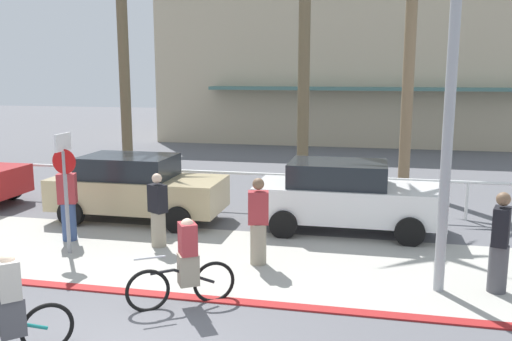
{
  "coord_description": "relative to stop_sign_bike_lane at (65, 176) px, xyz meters",
  "views": [
    {
      "loc": [
        3.33,
        -6.1,
        3.78
      ],
      "look_at": [
        0.69,
        6.0,
        1.55
      ],
      "focal_mm": 38.27,
      "sensor_mm": 36.0,
      "label": 1
    }
  ],
  "objects": [
    {
      "name": "stop_sign_bike_lane",
      "position": [
        0.0,
        0.0,
        0.0
      ],
      "size": [
        0.52,
        0.56,
        2.56
      ],
      "color": "gray",
      "rests_on": "ground"
    },
    {
      "name": "pedestrian_3",
      "position": [
        4.05,
        0.19,
        -0.86
      ],
      "size": [
        0.45,
        0.38,
        1.76
      ],
      "color": "gray",
      "rests_on": "ground"
    },
    {
      "name": "sidewalk_strip",
      "position": [
        2.89,
        0.34,
        -1.67
      ],
      "size": [
        44.0,
        4.0,
        0.02
      ],
      "primitive_type": "cube",
      "color": "#ADAAA0",
      "rests_on": "ground"
    },
    {
      "name": "curb_paint",
      "position": [
        2.89,
        -1.66,
        -1.66
      ],
      "size": [
        44.0,
        0.24,
        0.03
      ],
      "primitive_type": "cube",
      "color": "maroon",
      "rests_on": "ground"
    },
    {
      "name": "building_backdrop",
      "position": [
        5.61,
        24.11,
        2.77
      ],
      "size": [
        22.82,
        13.37,
        8.86
      ],
      "color": "#BCAD8E",
      "rests_on": "ground"
    },
    {
      "name": "car_white_2",
      "position": [
        5.59,
        2.96,
        -0.81
      ],
      "size": [
        4.4,
        2.02,
        1.69
      ],
      "color": "white",
      "rests_on": "ground"
    },
    {
      "name": "streetlight_curb",
      "position": [
        7.42,
        -0.67,
        2.6
      ],
      "size": [
        0.24,
        2.54,
        7.5
      ],
      "color": "#9EA0A5",
      "rests_on": "ground"
    },
    {
      "name": "pedestrian_0",
      "position": [
        -0.48,
        0.82,
        -0.82
      ],
      "size": [
        0.46,
        0.41,
        1.83
      ],
      "color": "#384C7A",
      "rests_on": "ground"
    },
    {
      "name": "cyclist_teal_0",
      "position": [
        1.59,
        -4.09,
        -0.98
      ],
      "size": [
        1.35,
        1.31,
        1.5
      ],
      "color": "black",
      "rests_on": "ground"
    },
    {
      "name": "rail_fence",
      "position": [
        2.89,
        4.64,
        -0.84
      ],
      "size": [
        20.73,
        0.08,
        1.04
      ],
      "color": "white",
      "rests_on": "ground"
    },
    {
      "name": "ground_plane",
      "position": [
        2.89,
        6.14,
        -1.68
      ],
      "size": [
        80.0,
        80.0,
        0.0
      ],
      "primitive_type": "plane",
      "color": "#5B5B60"
    },
    {
      "name": "cyclist_black_1",
      "position": [
        3.28,
        -1.93,
        -0.98
      ],
      "size": [
        1.57,
        1.02,
        1.5
      ],
      "color": "black",
      "rests_on": "ground"
    },
    {
      "name": "car_tan_1",
      "position": [
        0.27,
        2.81,
        -0.81
      ],
      "size": [
        4.4,
        2.02,
        1.69
      ],
      "color": "tan",
      "rests_on": "ground"
    },
    {
      "name": "pedestrian_2",
      "position": [
        8.39,
        -0.29,
        -0.84
      ],
      "size": [
        0.4,
        0.46,
        1.79
      ],
      "color": "#4C4C51",
      "rests_on": "ground"
    },
    {
      "name": "palm_tree_3",
      "position": [
        7.17,
        8.03,
        3.64
      ],
      "size": [
        2.99,
        3.25,
        6.86
      ],
      "color": "#846B4C",
      "rests_on": "ground"
    },
    {
      "name": "pedestrian_1",
      "position": [
        1.67,
        0.83,
        -0.92
      ],
      "size": [
        0.48,
        0.44,
        1.65
      ],
      "color": "gray",
      "rests_on": "ground"
    }
  ]
}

